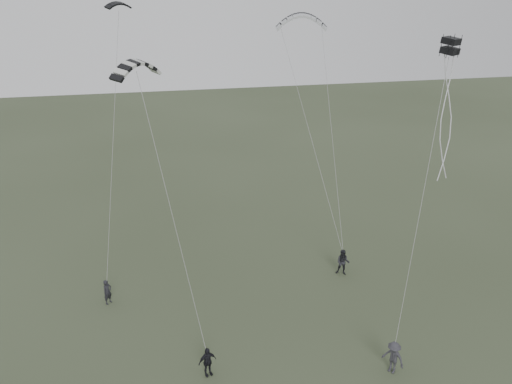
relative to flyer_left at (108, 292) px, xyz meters
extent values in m
plane|color=#333C26|center=(8.29, -7.38, -0.79)|extent=(140.00, 140.00, 0.00)
imported|color=black|center=(0.00, 0.00, 0.00)|extent=(0.67, 0.68, 1.58)
imported|color=black|center=(15.00, 0.12, 0.11)|extent=(1.09, 1.01, 1.80)
imported|color=black|center=(5.16, -7.17, 0.01)|extent=(1.02, 0.67, 1.60)
imported|color=#2D2D32|center=(14.16, -8.87, 0.10)|extent=(1.20, 1.32, 1.78)
camera|label=1|loc=(3.54, -26.45, 17.26)|focal=35.00mm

